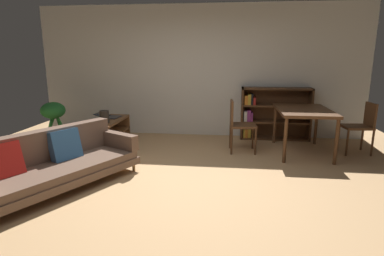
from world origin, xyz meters
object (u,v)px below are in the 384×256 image
at_px(desk_speaker, 104,117).
at_px(dining_chair_near, 239,123).
at_px(dining_table, 304,114).
at_px(bookshelf, 271,113).
at_px(open_laptop, 109,116).
at_px(potted_floor_plant, 53,115).
at_px(media_console, 109,134).
at_px(dining_chair_far, 361,125).
at_px(fabric_couch, 54,162).

relative_size(desk_speaker, dining_chair_near, 0.23).
xyz_separation_m(dining_table, bookshelf, (-0.43, 0.94, -0.17)).
xyz_separation_m(open_laptop, potted_floor_plant, (-1.02, -0.19, 0.03)).
height_order(open_laptop, dining_table, dining_table).
height_order(desk_speaker, potted_floor_plant, potted_floor_plant).
distance_m(media_console, potted_floor_plant, 1.16).
height_order(open_laptop, dining_chair_far, dining_chair_far).
height_order(media_console, dining_table, dining_table).
bearing_deg(dining_chair_near, dining_table, 3.30).
distance_m(media_console, desk_speaker, 0.41).
distance_m(desk_speaker, dining_table, 3.48).
relative_size(desk_speaker, dining_table, 0.17).
bearing_deg(open_laptop, fabric_couch, -88.37).
height_order(potted_floor_plant, dining_chair_far, dining_chair_far).
xyz_separation_m(media_console, dining_table, (3.48, 0.12, 0.44)).
bearing_deg(fabric_couch, dining_chair_near, 37.46).
xyz_separation_m(media_console, open_laptop, (-0.10, 0.28, 0.28)).
bearing_deg(open_laptop, dining_table, -2.70).
xyz_separation_m(desk_speaker, dining_chair_far, (4.47, 0.40, -0.12)).
distance_m(open_laptop, bookshelf, 3.24).
distance_m(desk_speaker, dining_chair_near, 2.38).
height_order(media_console, desk_speaker, desk_speaker).
bearing_deg(potted_floor_plant, media_console, -4.76).
relative_size(potted_floor_plant, bookshelf, 0.60).
bearing_deg(open_laptop, bookshelf, 13.81).
bearing_deg(media_console, dining_table, 1.89).
bearing_deg(dining_chair_far, potted_floor_plant, -178.87).
bearing_deg(potted_floor_plant, bookshelf, 13.05).
relative_size(open_laptop, potted_floor_plant, 0.58).
bearing_deg(dining_chair_near, potted_floor_plant, 179.32).
bearing_deg(media_console, open_laptop, 108.70).
xyz_separation_m(desk_speaker, dining_table, (3.47, 0.31, 0.07)).
bearing_deg(media_console, bookshelf, 19.11).
bearing_deg(desk_speaker, media_console, 93.90).
xyz_separation_m(media_console, bookshelf, (3.05, 1.06, 0.27)).
distance_m(potted_floor_plant, dining_table, 4.60).
bearing_deg(bookshelf, open_laptop, -166.19).
bearing_deg(dining_table, dining_chair_near, -176.70).
distance_m(open_laptop, potted_floor_plant, 1.04).
xyz_separation_m(open_laptop, dining_table, (3.58, -0.17, 0.16)).
distance_m(open_laptop, dining_chair_far, 4.58).
relative_size(media_console, dining_chair_far, 1.43).
bearing_deg(dining_chair_far, desk_speaker, -174.94).
bearing_deg(open_laptop, potted_floor_plant, -169.35).
height_order(fabric_couch, media_console, fabric_couch).
bearing_deg(media_console, fabric_couch, -91.18).
distance_m(media_console, bookshelf, 3.24).
height_order(media_console, potted_floor_plant, potted_floor_plant).
distance_m(dining_table, bookshelf, 1.05).
xyz_separation_m(open_laptop, dining_chair_far, (4.58, -0.08, -0.03)).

